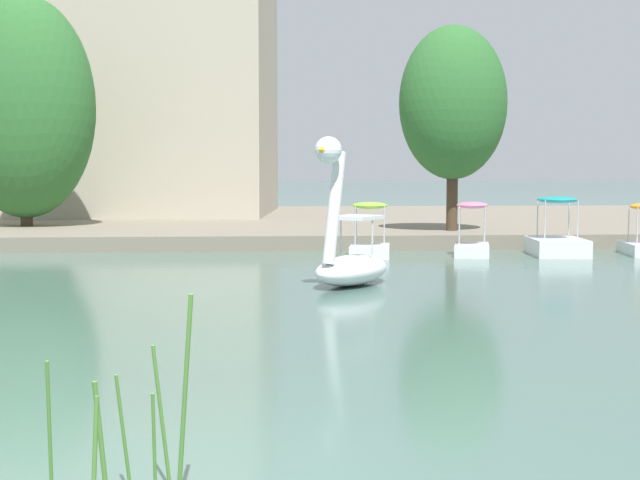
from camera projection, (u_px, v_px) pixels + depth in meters
shore_bank_far at (246, 222)px, 38.52m from camera, size 156.76×25.10×0.46m
swan_boat at (349, 254)px, 18.00m from camera, size 2.30×2.67×3.08m
pedal_boat_lime at (370, 240)px, 24.43m from camera, size 1.37×2.00×1.56m
pedal_boat_pink at (472, 239)px, 24.70m from camera, size 1.39×2.06×1.56m
pedal_boat_teal at (557, 240)px, 24.89m from camera, size 1.71×2.42×1.71m
tree_willow_near_path at (24, 107)px, 31.03m from camera, size 6.23×5.54×8.32m
tree_sapling_by_fence at (453, 103)px, 28.43m from camera, size 4.47×4.22×6.78m
apartment_block at (28, 54)px, 41.46m from camera, size 24.26×14.16×15.37m
reed_clump_foreground at (38, 426)px, 5.89m from camera, size 2.30×1.22×1.57m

